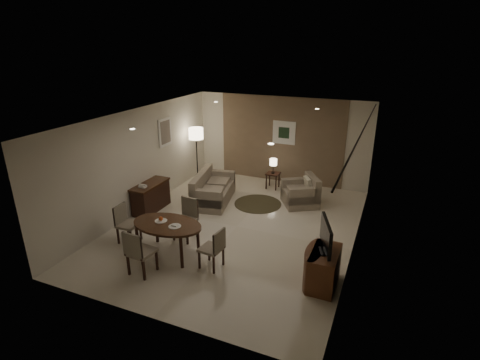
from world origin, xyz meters
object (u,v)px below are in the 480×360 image
at_px(dining_table, 168,239).
at_px(chair_far, 185,220).
at_px(sofa, 214,188).
at_px(side_table, 273,181).
at_px(chair_right, 211,248).
at_px(floor_lamp, 197,156).
at_px(tv_cabinet, 324,268).
at_px(chair_left, 128,224).
at_px(console_desk, 151,197).
at_px(chair_near, 142,251).
at_px(armchair, 300,191).

distance_m(dining_table, chair_far, 0.72).
bearing_deg(sofa, side_table, -49.17).
distance_m(chair_right, floor_lamp, 4.87).
height_order(dining_table, sofa, sofa).
xyz_separation_m(chair_far, side_table, (0.86, 3.76, -0.23)).
bearing_deg(tv_cabinet, floor_lamp, 141.30).
bearing_deg(chair_left, floor_lamp, 5.00).
bearing_deg(chair_far, chair_right, -31.15).
bearing_deg(tv_cabinet, dining_table, -176.34).
height_order(tv_cabinet, floor_lamp, floor_lamp).
distance_m(console_desk, dining_table, 2.38).
xyz_separation_m(chair_far, sofa, (-0.36, 2.16, -0.06)).
height_order(sofa, floor_lamp, floor_lamp).
bearing_deg(chair_near, side_table, -95.86).
bearing_deg(chair_right, tv_cabinet, 104.64).
bearing_deg(chair_far, side_table, 82.43).
xyz_separation_m(chair_near, side_table, (0.93, 5.25, -0.23)).
bearing_deg(console_desk, chair_near, -57.80).
bearing_deg(sofa, armchair, -84.38).
bearing_deg(chair_far, sofa, 104.78).
xyz_separation_m(chair_left, armchair, (3.03, 3.50, -0.03)).
relative_size(dining_table, armchair, 1.67).
xyz_separation_m(chair_near, sofa, (-0.29, 3.65, -0.06)).
relative_size(chair_near, side_table, 1.94).
bearing_deg(armchair, dining_table, -59.66).
xyz_separation_m(sofa, armchair, (2.30, 0.72, -0.01)).
distance_m(side_table, floor_lamp, 2.49).
height_order(tv_cabinet, side_table, tv_cabinet).
xyz_separation_m(chair_near, chair_far, (0.08, 1.48, -0.01)).
distance_m(console_desk, floor_lamp, 2.37).
xyz_separation_m(chair_far, armchair, (1.93, 2.89, -0.06)).
distance_m(armchair, side_table, 1.40).
relative_size(tv_cabinet, dining_table, 0.59).
bearing_deg(sofa, console_desk, 120.55).
height_order(side_table, floor_lamp, floor_lamp).
relative_size(dining_table, chair_left, 1.76).
xyz_separation_m(dining_table, armchair, (1.92, 3.60, 0.05)).
bearing_deg(chair_left, chair_near, -131.80).
xyz_separation_m(dining_table, sofa, (-0.38, 2.87, 0.05)).
distance_m(armchair, floor_lamp, 3.51).
distance_m(chair_far, chair_left, 1.25).
relative_size(armchair, side_table, 1.87).
bearing_deg(armchair, chair_left, -72.44).
distance_m(chair_left, side_table, 4.79).
xyz_separation_m(chair_right, armchair, (0.87, 3.67, -0.02)).
height_order(console_desk, armchair, armchair).
distance_m(sofa, armchair, 2.41).
bearing_deg(armchair, tv_cabinet, -10.31).
distance_m(sofa, side_table, 2.02).
relative_size(chair_far, chair_left, 1.08).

